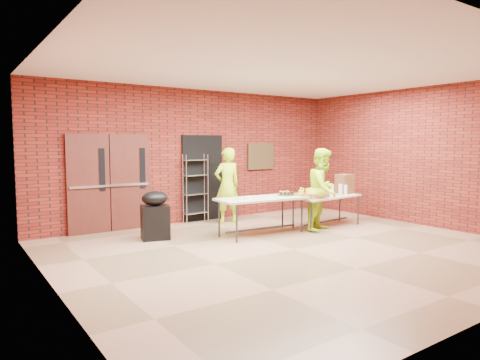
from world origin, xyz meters
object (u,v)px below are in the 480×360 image
object	(u,v)px
volunteer_woman	(227,185)
wire_rack	(196,188)
coffee_dispenser	(345,184)
table_left	(262,201)
covered_grill	(155,215)
volunteer_man	(323,189)
table_right	(327,198)

from	to	relation	value
volunteer_woman	wire_rack	bearing A→B (deg)	-34.92
wire_rack	coffee_dispenser	bearing A→B (deg)	-41.39
wire_rack	coffee_dispenser	distance (m)	3.58
volunteer_woman	coffee_dispenser	bearing A→B (deg)	149.58
table_left	covered_grill	world-z (taller)	covered_grill
covered_grill	volunteer_man	world-z (taller)	volunteer_man
table_right	volunteer_woman	bearing A→B (deg)	128.91
coffee_dispenser	covered_grill	bearing A→B (deg)	168.59
volunteer_man	volunteer_woman	bearing A→B (deg)	100.32
coffee_dispenser	wire_rack	bearing A→B (deg)	145.12
wire_rack	volunteer_woman	distance (m)	0.77
wire_rack	coffee_dispenser	world-z (taller)	wire_rack
covered_grill	volunteer_woman	size ratio (longest dim) A/B	0.54
table_right	volunteer_man	xyz separation A→B (m)	(-0.38, -0.26, 0.25)
covered_grill	coffee_dispenser	bearing A→B (deg)	3.09
wire_rack	volunteer_woman	bearing A→B (deg)	-44.93
table_right	volunteer_man	world-z (taller)	volunteer_man
table_right	coffee_dispenser	bearing A→B (deg)	2.44
table_left	covered_grill	xyz separation A→B (m)	(-2.00, 0.87, -0.23)
wire_rack	table_left	distance (m)	2.06
table_left	table_right	xyz separation A→B (m)	(1.78, -0.13, -0.07)
wire_rack	table_right	world-z (taller)	wire_rack
table_left	volunteer_woman	size ratio (longest dim) A/B	1.09
table_left	coffee_dispenser	xyz separation A→B (m)	(2.48, -0.04, 0.22)
covered_grill	table_left	bearing A→B (deg)	-8.96
table_right	coffee_dispenser	world-z (taller)	coffee_dispenser
table_left	volunteer_man	bearing A→B (deg)	-10.65
table_right	volunteer_woman	xyz separation A→B (m)	(-1.63, 1.67, 0.26)
table_left	volunteer_woman	world-z (taller)	volunteer_woman
table_right	wire_rack	bearing A→B (deg)	130.69
coffee_dispenser	covered_grill	distance (m)	4.59
volunteer_woman	volunteer_man	distance (m)	2.29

